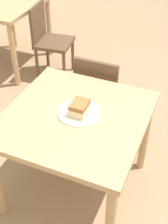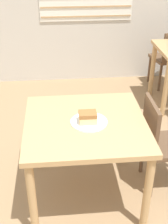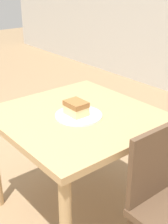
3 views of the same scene
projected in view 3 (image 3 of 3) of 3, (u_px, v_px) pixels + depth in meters
dining_table_near at (78, 130)px, 1.91m from camera, size 0.92×0.90×0.73m
plate at (79, 115)px, 1.84m from camera, size 0.28×0.28×0.01m
cake_slice at (76, 108)px, 1.82m from camera, size 0.13×0.10×0.08m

